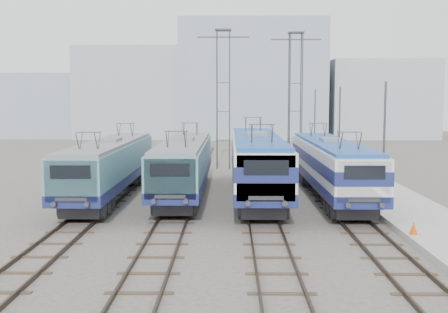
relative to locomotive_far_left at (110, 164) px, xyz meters
The scene contains 16 objects.
ground 9.84m from the locomotive_far_left, 45.35° to the right, with size 160.00×160.00×0.00m, color #514C47.
platform 17.11m from the locomotive_far_left, ahead, with size 4.00×70.00×0.30m, color #9E9E99.
locomotive_far_left is the anchor object (origin of this frame).
locomotive_center_left 4.57m from the locomotive_far_left, 10.15° to the left, with size 2.73×17.23×3.24m.
locomotive_center_right 9.03m from the locomotive_far_left, ahead, with size 2.98×18.84×3.54m.
locomotive_far_right 13.50m from the locomotive_far_left, ahead, with size 2.74×17.32×3.25m.
catenary_tower_west 17.20m from the locomotive_far_left, 66.01° to the left, with size 4.50×1.20×12.00m.
catenary_tower_east 22.15m from the locomotive_far_left, 52.34° to the left, with size 4.50×1.20×12.00m.
mast_front 16.15m from the locomotive_far_left, 17.48° to the right, with size 0.12×0.12×7.00m, color #3F4247.
mast_mid 16.99m from the locomotive_far_left, 25.03° to the left, with size 0.12×0.12×7.00m, color #3F4247.
mast_rear 24.59m from the locomotive_far_left, 51.31° to the left, with size 0.12×0.12×7.00m, color #3F4247.
safety_cone 18.41m from the locomotive_far_left, 33.76° to the right, with size 0.33×0.33×0.57m, color #D7400A.
building_west 55.85m from the locomotive_far_left, 97.49° to the left, with size 18.00×12.00×14.00m, color #9CA4AE.
building_center 56.62m from the locomotive_far_left, 78.97° to the left, with size 22.00×14.00×18.00m, color #909CAF.
building_east 63.27m from the locomotive_far_left, 60.86° to the left, with size 16.00×12.00×12.00m, color #9CA4AE.
building_far_west 59.93m from the locomotive_far_left, 112.85° to the left, with size 14.00×10.00×10.00m, color #909CAF.
Camera 1 is at (0.61, -27.08, 6.11)m, focal length 45.00 mm.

